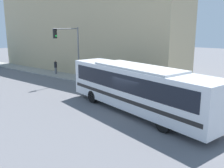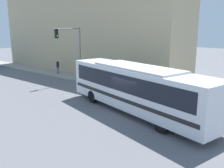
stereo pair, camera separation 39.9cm
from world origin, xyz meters
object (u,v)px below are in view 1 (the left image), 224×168
(city_bus, at_px, (137,86))
(traffic_light_pole, at_px, (70,45))
(fire_hydrant, at_px, (120,83))
(pedestrian_near_corner, at_px, (56,67))
(parking_meter, at_px, (94,74))

(city_bus, height_order, traffic_light_pole, traffic_light_pole)
(city_bus, bearing_deg, traffic_light_pole, 84.21)
(fire_hydrant, xyz_separation_m, traffic_light_pole, (-0.94, 5.75, 3.41))
(pedestrian_near_corner, bearing_deg, city_bus, -109.10)
(city_bus, xyz_separation_m, fire_hydrant, (4.66, 4.95, -1.32))
(fire_hydrant, distance_m, traffic_light_pole, 6.75)
(city_bus, distance_m, pedestrian_near_corner, 16.20)
(city_bus, bearing_deg, pedestrian_near_corner, 84.29)
(pedestrian_near_corner, bearing_deg, fire_hydrant, -93.48)
(fire_hydrant, height_order, traffic_light_pole, traffic_light_pole)
(city_bus, relative_size, fire_hydrant, 15.61)
(fire_hydrant, relative_size, parking_meter, 0.61)
(traffic_light_pole, relative_size, parking_meter, 4.27)
(city_bus, bearing_deg, parking_meter, 74.05)
(city_bus, distance_m, fire_hydrant, 6.93)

